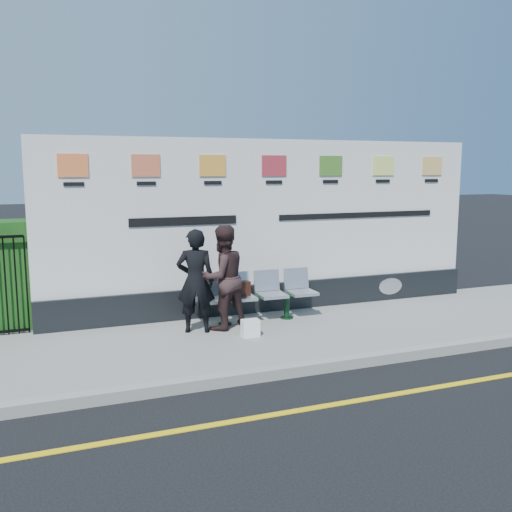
{
  "coord_description": "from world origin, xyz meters",
  "views": [
    {
      "loc": [
        -3.36,
        -5.34,
        2.64
      ],
      "look_at": [
        -0.14,
        2.98,
        1.25
      ],
      "focal_mm": 40.0,
      "sensor_mm": 36.0,
      "label": 1
    }
  ],
  "objects_px": {
    "billboard": "(272,237)",
    "woman_right": "(223,277)",
    "woman_left": "(196,281)",
    "bench": "(256,308)"
  },
  "relations": [
    {
      "from": "woman_right",
      "to": "bench",
      "type": "bearing_deg",
      "value": -178.45
    },
    {
      "from": "woman_left",
      "to": "woman_right",
      "type": "xyz_separation_m",
      "value": [
        0.44,
        0.03,
        0.02
      ]
    },
    {
      "from": "billboard",
      "to": "woman_right",
      "type": "height_order",
      "value": "billboard"
    },
    {
      "from": "billboard",
      "to": "bench",
      "type": "height_order",
      "value": "billboard"
    },
    {
      "from": "woman_left",
      "to": "woman_right",
      "type": "relative_size",
      "value": 0.98
    },
    {
      "from": "billboard",
      "to": "woman_left",
      "type": "bearing_deg",
      "value": -151.67
    },
    {
      "from": "bench",
      "to": "woman_right",
      "type": "height_order",
      "value": "woman_right"
    },
    {
      "from": "woman_left",
      "to": "woman_right",
      "type": "bearing_deg",
      "value": -158.59
    },
    {
      "from": "billboard",
      "to": "bench",
      "type": "bearing_deg",
      "value": -129.95
    },
    {
      "from": "billboard",
      "to": "woman_right",
      "type": "relative_size",
      "value": 4.88
    }
  ]
}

